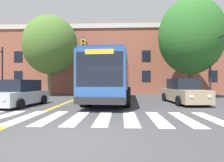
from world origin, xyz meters
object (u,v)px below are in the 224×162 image
Objects in this scene: traffic_light_near_corner at (222,53)px; street_tree_curbside_small at (51,45)px; car_silver_near_lane at (20,94)px; car_tan_far_lane at (183,92)px; street_tree_curbside_large at (190,36)px; city_bus at (111,78)px; traffic_light_overhead at (85,58)px.

traffic_light_near_corner is 0.65× the size of street_tree_curbside_small.
car_silver_near_lane is 0.88× the size of car_tan_far_lane.
car_tan_far_lane is at bearing -117.38° from street_tree_curbside_large.
traffic_light_overhead is at bearing 137.91° from city_bus.
car_tan_far_lane is at bearing 9.68° from car_silver_near_lane.
car_tan_far_lane is 5.11m from traffic_light_near_corner.
street_tree_curbside_small is (-14.64, 1.55, -0.43)m from street_tree_curbside_large.
city_bus is at bearing 167.17° from car_tan_far_lane.
traffic_light_overhead is (-2.56, 2.31, 1.92)m from city_bus.
traffic_light_overhead is at bearing -32.52° from street_tree_curbside_small.
traffic_light_near_corner reaches higher than traffic_light_overhead.
car_silver_near_lane is 0.74× the size of traffic_light_near_corner.
city_bus reaches higher than car_silver_near_lane.
car_tan_far_lane is 14.53m from street_tree_curbside_small.
street_tree_curbside_large is (13.36, 6.62, 5.26)m from car_silver_near_lane.
car_silver_near_lane is 15.36m from traffic_light_near_corner.
traffic_light_overhead is at bearing 59.68° from car_silver_near_lane.
street_tree_curbside_small reaches higher than traffic_light_near_corner.
car_tan_far_lane is at bearing -155.81° from traffic_light_near_corner.
car_tan_far_lane is 0.49× the size of street_tree_curbside_large.
street_tree_curbside_small is at bearing 98.94° from car_silver_near_lane.
street_tree_curbside_large is 1.11× the size of street_tree_curbside_small.
street_tree_curbside_large reaches higher than traffic_light_overhead.
street_tree_curbside_small reaches higher than car_tan_far_lane.
city_bus is 3.95m from traffic_light_overhead.
street_tree_curbside_small is (-6.98, 5.13, 3.75)m from city_bus.
car_tan_far_lane reaches higher than car_silver_near_lane.
street_tree_curbside_large is at bearing 26.38° from car_silver_near_lane.
traffic_light_near_corner is (8.94, 0.49, 2.00)m from city_bus.
traffic_light_near_corner is at bearing 3.17° from city_bus.
car_silver_near_lane is 0.75× the size of traffic_light_overhead.
street_tree_curbside_large is at bearing 7.08° from traffic_light_overhead.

